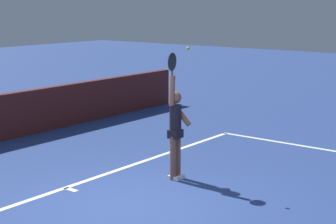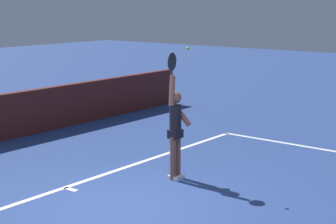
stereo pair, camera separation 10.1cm
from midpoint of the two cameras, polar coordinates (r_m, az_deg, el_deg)
ground_plane at (r=9.48m, az=-3.88°, el=-9.52°), size 60.00×60.00×0.00m
court_lines at (r=8.85m, az=1.29°, el=-11.02°), size 11.14×5.33×0.00m
tennis_player at (r=10.59m, az=1.03°, el=-1.57°), size 0.45×0.43×2.45m
tennis_ball at (r=10.16m, az=2.34°, el=6.46°), size 0.06×0.06×0.06m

